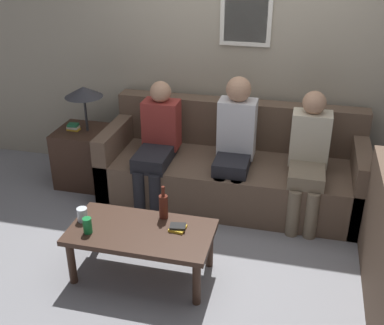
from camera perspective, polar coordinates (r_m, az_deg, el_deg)
The scene contains 12 objects.
ground_plane at distance 4.36m, azimuth 3.48°, elevation -7.59°, with size 16.00×16.00×0.00m, color gray.
wall_back at distance 4.78m, azimuth 6.26°, elevation 12.55°, with size 9.00×0.08×2.60m.
couch_main at distance 4.68m, azimuth 4.83°, elevation -0.77°, with size 2.45×0.93×0.90m.
coffee_table at distance 3.65m, azimuth -6.04°, elevation -8.68°, with size 1.08×0.56×0.40m.
side_table_with_lamp at distance 5.04m, azimuth -12.62°, elevation 1.33°, with size 0.51×0.51×1.04m.
wine_bottle at distance 3.70m, azimuth -3.40°, elevation -5.15°, with size 0.07×0.07×0.27m.
drinking_glass at distance 3.77m, azimuth -12.86°, elevation -6.03°, with size 0.08×0.08×0.11m.
book_stack at distance 3.60m, azimuth -1.70°, elevation -7.70°, with size 0.13×0.12×0.04m.
soda_can at distance 3.62m, azimuth -12.29°, elevation -7.30°, with size 0.07×0.07×0.12m.
person_left at distance 4.54m, azimuth -4.12°, elevation 2.70°, with size 0.34×0.66×1.14m.
person_middle at distance 4.38m, azimuth 5.11°, elevation 2.66°, with size 0.34×0.58×1.24m.
person_right at distance 4.33m, azimuth 13.65°, elevation 0.97°, with size 0.34×0.62×1.17m.
Camera 1 is at (0.60, -3.57, 2.44)m, focal length 45.00 mm.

